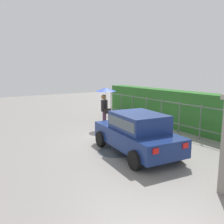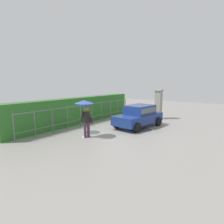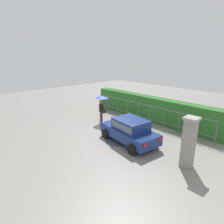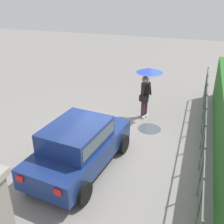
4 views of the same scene
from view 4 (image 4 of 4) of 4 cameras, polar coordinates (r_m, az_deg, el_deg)
The scene contains 6 objects.
ground_plane at distance 9.31m, azimuth -1.06°, elevation -6.75°, with size 40.00×40.00×0.00m, color gray.
car at distance 7.85m, azimuth -6.99°, elevation -6.79°, with size 3.89×2.22×1.48m.
pedestrian at distance 10.62m, azimuth 7.46°, elevation 6.35°, with size 1.02×1.02×2.05m.
fence_section at distance 8.62m, azimuth 18.65°, elevation -4.76°, with size 10.39×0.05×1.50m.
puddle_near at distance 8.92m, azimuth -8.49°, elevation -8.66°, with size 1.28×1.28×0.00m, color #4C545B.
puddle_far at distance 10.31m, azimuth 7.84°, elevation -3.50°, with size 0.87×0.87×0.00m, color #4C545B.
Camera 4 is at (7.39, 2.63, 5.01)m, focal length 43.44 mm.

